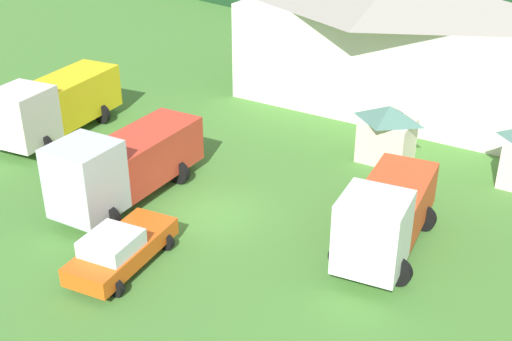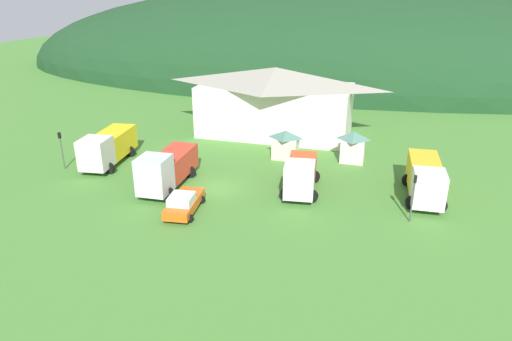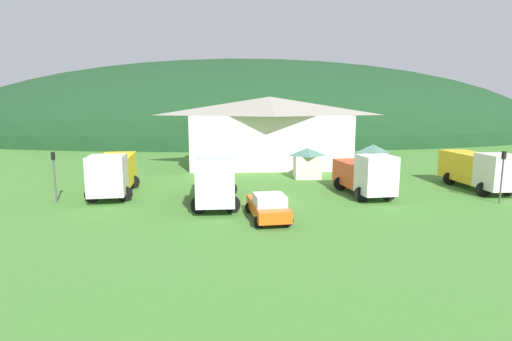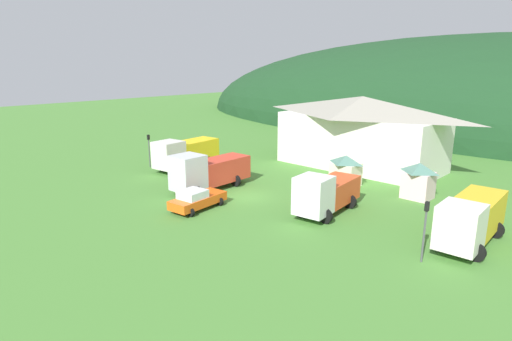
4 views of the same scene
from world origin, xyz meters
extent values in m
plane|color=#477F33|center=(0.00, 0.00, 0.00)|extent=(200.00, 200.00, 0.00)
ellipsoid|color=#193D1E|center=(0.00, 60.40, 0.00)|extent=(129.67, 60.00, 32.61)
cube|color=white|center=(1.17, 16.42, 2.89)|extent=(17.04, 8.17, 5.77)
pyramid|color=gray|center=(1.17, 16.42, 6.78)|extent=(18.40, 8.83, 2.02)
cube|color=beige|center=(4.15, 8.89, 1.08)|extent=(2.44, 2.01, 2.15)
pyramid|color=#4C7A6B|center=(4.15, 8.89, 2.53)|extent=(2.64, 2.17, 0.75)
cube|color=beige|center=(10.75, 9.85, 1.15)|extent=(2.28, 2.07, 2.30)
pyramid|color=#4C7A6B|center=(10.75, 9.85, 2.70)|extent=(2.46, 2.23, 0.80)
cube|color=silver|center=(-11.79, 0.09, 1.95)|extent=(2.80, 2.97, 2.81)
cube|color=black|center=(-11.78, -0.05, 2.57)|extent=(1.59, 2.29, 0.90)
cube|color=yellow|center=(-12.25, 3.98, 1.74)|extent=(3.10, 5.41, 2.37)
cylinder|color=black|center=(-10.70, 0.22, 0.55)|extent=(1.10, 0.30, 1.10)
cylinder|color=black|center=(-12.89, -0.04, 0.55)|extent=(1.10, 0.30, 1.10)
cylinder|color=black|center=(-11.25, 4.87, 0.55)|extent=(1.10, 0.30, 1.10)
cylinder|color=black|center=(-13.44, 4.61, 0.55)|extent=(1.10, 0.30, 1.10)
cube|color=silver|center=(-3.96, -3.37, 2.08)|extent=(2.53, 2.59, 3.07)
cube|color=black|center=(-3.96, -3.49, 2.76)|extent=(1.38, 2.05, 0.98)
cube|color=red|center=(-4.12, 0.60, 1.62)|extent=(2.65, 5.55, 2.13)
cylinder|color=black|center=(-2.90, -3.33, 0.55)|extent=(1.10, 0.30, 1.10)
cylinder|color=black|center=(-5.03, -3.41, 0.55)|extent=(1.10, 0.30, 1.10)
cylinder|color=black|center=(-3.08, 1.46, 0.55)|extent=(1.10, 0.30, 1.10)
cylinder|color=black|center=(-5.22, 1.38, 0.55)|extent=(1.10, 0.30, 1.10)
cube|color=white|center=(7.43, -0.67, 1.94)|extent=(2.62, 2.66, 2.78)
cube|color=black|center=(7.45, -0.78, 2.55)|extent=(1.48, 2.05, 0.89)
cube|color=#E04C23|center=(7.02, 2.76, 1.48)|extent=(2.87, 4.75, 1.85)
cylinder|color=black|center=(8.45, -0.54, 0.55)|extent=(1.10, 0.30, 1.10)
cylinder|color=black|center=(6.41, -0.79, 0.55)|extent=(1.10, 0.30, 1.10)
cylinder|color=black|center=(7.96, 3.55, 0.55)|extent=(1.10, 0.30, 1.10)
cylinder|color=black|center=(5.92, 3.31, 0.55)|extent=(1.10, 0.30, 1.10)
cube|color=silver|center=(17.28, 0.52, 1.89)|extent=(2.49, 2.70, 2.67)
cube|color=black|center=(17.28, 0.39, 2.47)|extent=(1.37, 2.13, 0.86)
cube|color=gold|center=(17.10, 4.34, 1.72)|extent=(2.61, 5.16, 2.35)
cylinder|color=black|center=(18.31, 0.57, 0.55)|extent=(1.10, 0.30, 1.10)
cylinder|color=black|center=(16.24, 0.47, 0.55)|extent=(1.10, 0.30, 1.10)
cylinder|color=black|center=(18.10, 5.15, 0.55)|extent=(1.10, 0.30, 1.10)
cylinder|color=black|center=(16.03, 5.05, 0.55)|extent=(1.10, 0.30, 1.10)
cube|color=#F15A16|center=(-0.70, -4.93, 0.69)|extent=(2.46, 5.00, 0.70)
cube|color=silver|center=(-0.64, -5.50, 1.35)|extent=(1.98, 2.11, 0.62)
cylinder|color=black|center=(0.32, -6.46, 0.34)|extent=(0.68, 0.24, 0.68)
cylinder|color=black|center=(-1.35, -6.65, 0.34)|extent=(0.68, 0.24, 0.68)
cylinder|color=black|center=(-0.06, -3.21, 0.34)|extent=(0.68, 0.24, 0.68)
cylinder|color=black|center=(-1.73, -3.40, 0.34)|extent=(0.68, 0.24, 0.68)
cylinder|color=#4C4C51|center=(-15.48, 0.07, 1.54)|extent=(0.12, 0.12, 3.09)
cube|color=black|center=(-15.48, 0.07, 3.36)|extent=(0.20, 0.24, 0.55)
sphere|color=red|center=(-15.48, 0.20, 3.36)|extent=(0.14, 0.14, 0.14)
cylinder|color=#4C4C51|center=(16.08, -1.73, 1.58)|extent=(0.12, 0.12, 3.16)
cube|color=black|center=(16.08, -1.73, 3.44)|extent=(0.20, 0.24, 0.55)
sphere|color=red|center=(16.08, -1.60, 3.44)|extent=(0.14, 0.14, 0.14)
cone|color=orange|center=(-5.66, 1.45, 0.00)|extent=(0.36, 0.36, 0.58)
camera|label=1|loc=(14.54, -19.78, 14.57)|focal=46.35mm
camera|label=2|loc=(13.56, -34.14, 16.46)|focal=32.35mm
camera|label=3|loc=(-2.63, -28.98, 6.94)|focal=28.55mm
camera|label=4|loc=(24.85, -24.90, 11.39)|focal=29.79mm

